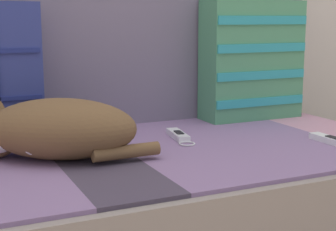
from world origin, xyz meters
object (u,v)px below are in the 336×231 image
sleeping_cat (54,130)px  throw_pillow_striped (252,60)px  game_remote_near (179,136)px  couch (125,212)px  game_remote_far (333,141)px

sleeping_cat → throw_pillow_striped: bearing=18.4°
sleeping_cat → game_remote_near: 0.41m
throw_pillow_striped → game_remote_near: throw_pillow_striped is taller
couch → sleeping_cat: (-0.20, -0.02, 0.26)m
game_remote_near → game_remote_far: bearing=-33.5°
game_remote_near → throw_pillow_striped: bearing=26.1°
sleeping_cat → game_remote_far: bearing=-13.1°
couch → sleeping_cat: bearing=-173.3°
couch → throw_pillow_striped: 0.74m
throw_pillow_striped → game_remote_far: throw_pillow_striped is taller
couch → game_remote_near: bearing=13.6°
couch → sleeping_cat: 0.33m
game_remote_far → game_remote_near: bearing=146.5°
couch → game_remote_near: 0.28m
couch → sleeping_cat: size_ratio=3.88×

